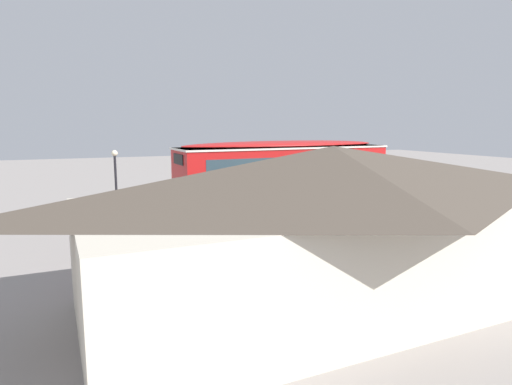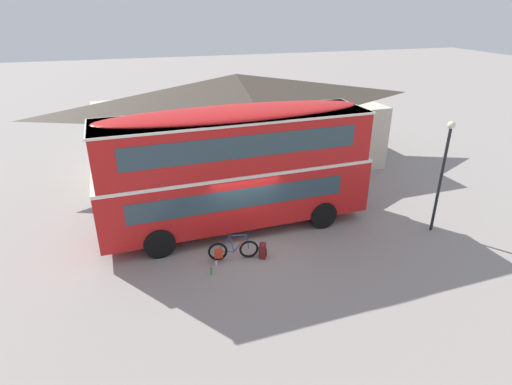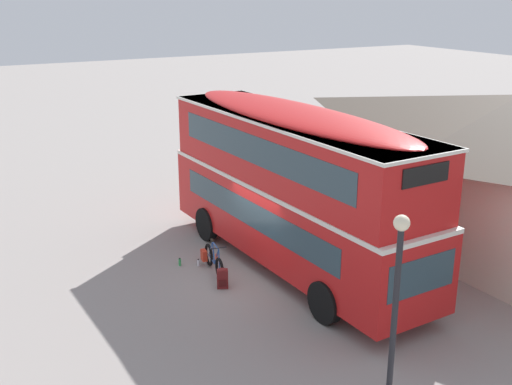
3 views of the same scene
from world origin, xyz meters
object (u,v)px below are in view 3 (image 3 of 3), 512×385
at_px(double_decker_bus, 293,182).
at_px(touring_bicycle, 213,260).
at_px(street_lamp, 395,306).
at_px(water_bottle_clear_plastic, 198,263).
at_px(water_bottle_green_metal, 180,262).
at_px(backpack_on_ground, 222,278).

relative_size(double_decker_bus, touring_bicycle, 5.92).
bearing_deg(street_lamp, double_decker_bus, 161.02).
xyz_separation_m(double_decker_bus, street_lamp, (7.27, -2.50, 0.09)).
bearing_deg(double_decker_bus, water_bottle_clear_plastic, -119.63).
xyz_separation_m(double_decker_bus, water_bottle_green_metal, (-1.65, -2.91, -2.53)).
bearing_deg(double_decker_bus, street_lamp, -18.98).
height_order(backpack_on_ground, water_bottle_green_metal, backpack_on_ground).
height_order(double_decker_bus, backpack_on_ground, double_decker_bus).
relative_size(backpack_on_ground, street_lamp, 0.13).
height_order(touring_bicycle, water_bottle_clear_plastic, touring_bicycle).
distance_m(water_bottle_green_metal, street_lamp, 9.30).
bearing_deg(water_bottle_clear_plastic, water_bottle_green_metal, -118.63).
distance_m(touring_bicycle, water_bottle_green_metal, 1.14).
height_order(water_bottle_clear_plastic, water_bottle_green_metal, water_bottle_green_metal).
xyz_separation_m(backpack_on_ground, water_bottle_clear_plastic, (-1.67, 0.01, -0.20)).
distance_m(double_decker_bus, street_lamp, 7.69).
xyz_separation_m(water_bottle_green_metal, street_lamp, (8.91, 0.41, 2.61)).
bearing_deg(water_bottle_green_metal, double_decker_bus, 60.54).
distance_m(water_bottle_clear_plastic, street_lamp, 9.04).
relative_size(touring_bicycle, water_bottle_clear_plastic, 8.39).
xyz_separation_m(touring_bicycle, street_lamp, (8.04, -0.28, 2.36)).
height_order(double_decker_bus, street_lamp, double_decker_bus).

